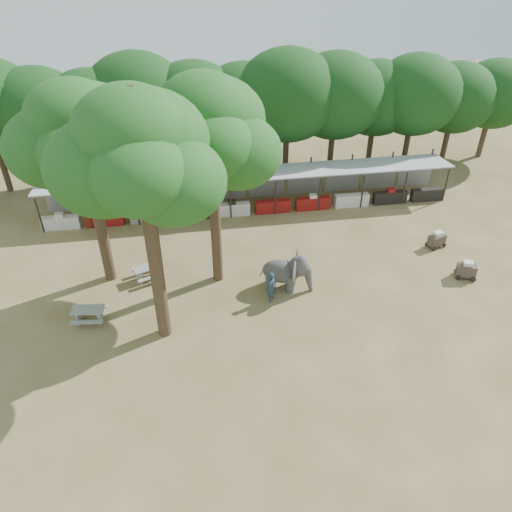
{
  "coord_description": "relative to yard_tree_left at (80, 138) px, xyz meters",
  "views": [
    {
      "loc": [
        -4.36,
        -16.49,
        17.14
      ],
      "look_at": [
        -1.0,
        5.0,
        2.0
      ],
      "focal_mm": 35.0,
      "sensor_mm": 36.0,
      "label": 1
    }
  ],
  "objects": [
    {
      "name": "yard_tree_left",
      "position": [
        0.0,
        0.0,
        0.0
      ],
      "size": [
        7.1,
        6.9,
        11.02
      ],
      "color": "#332316",
      "rests_on": "ground"
    },
    {
      "name": "yard_tree_center",
      "position": [
        3.0,
        -5.0,
        1.01
      ],
      "size": [
        7.1,
        6.9,
        12.04
      ],
      "color": "#332316",
      "rests_on": "ground"
    },
    {
      "name": "vendor_stalls",
      "position": [
        9.13,
        6.65,
        -7.02
      ],
      "size": [
        28.0,
        2.99,
        2.8
      ],
      "color": "#A0A2A8",
      "rests_on": "ground"
    },
    {
      "name": "cart_front",
      "position": [
        19.93,
        -3.26,
        -7.67
      ],
      "size": [
        1.29,
        1.06,
        1.08
      ],
      "rotation": [
        0.0,
        0.0,
        -0.35
      ],
      "color": "#392B25",
      "rests_on": "ground"
    },
    {
      "name": "picnic_table_near",
      "position": [
        -0.61,
        -3.75,
        -7.68
      ],
      "size": [
        1.72,
        1.57,
        0.8
      ],
      "rotation": [
        0.0,
        0.0,
        -0.09
      ],
      "color": "gray",
      "rests_on": "ground"
    },
    {
      "name": "backdrop_trees",
      "position": [
        9.13,
        11.81,
        -2.69
      ],
      "size": [
        46.46,
        5.95,
        8.33
      ],
      "color": "#332316",
      "rests_on": "ground"
    },
    {
      "name": "picnic_table_far",
      "position": [
        2.28,
        -0.58,
        -7.67
      ],
      "size": [
        2.01,
        1.92,
        0.8
      ],
      "rotation": [
        0.0,
        0.0,
        0.36
      ],
      "color": "gray",
      "rests_on": "ground"
    },
    {
      "name": "elephant",
      "position": [
        9.77,
        -2.62,
        -7.1
      ],
      "size": [
        2.95,
        2.25,
        2.19
      ],
      "rotation": [
        0.0,
        0.0,
        -0.36
      ],
      "color": "#3A3838",
      "rests_on": "ground"
    },
    {
      "name": "handler",
      "position": [
        8.78,
        -3.51,
        -7.32
      ],
      "size": [
        0.71,
        0.76,
        1.76
      ],
      "primitive_type": "imported",
      "rotation": [
        0.0,
        0.0,
        0.97
      ],
      "color": "#26384C",
      "rests_on": "ground"
    },
    {
      "name": "cart_back",
      "position": [
        19.7,
        -0.05,
        -7.67
      ],
      "size": [
        1.27,
        1.03,
        1.07
      ],
      "rotation": [
        0.0,
        0.0,
        0.33
      ],
      "color": "#392B25",
      "rests_on": "ground"
    },
    {
      "name": "ground",
      "position": [
        9.13,
        -7.19,
        -8.2
      ],
      "size": [
        100.0,
        100.0,
        0.0
      ],
      "primitive_type": "plane",
      "color": "brown",
      "rests_on": "ground"
    },
    {
      "name": "yard_tree_back",
      "position": [
        6.0,
        -1.0,
        0.34
      ],
      "size": [
        7.1,
        6.9,
        11.36
      ],
      "color": "#332316",
      "rests_on": "ground"
    }
  ]
}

